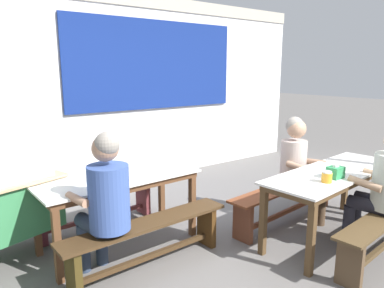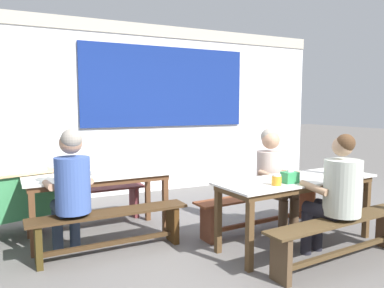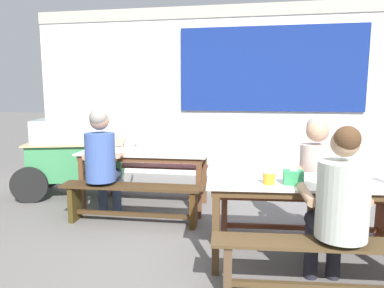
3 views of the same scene
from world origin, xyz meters
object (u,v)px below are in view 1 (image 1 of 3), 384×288
at_px(person_right_near_table, 299,162).
at_px(bench_far_back, 96,202).
at_px(condiment_jar, 327,177).
at_px(person_left_back_turned, 105,197).
at_px(tissue_box, 335,172).
at_px(bench_near_back, 286,197).
at_px(dining_table_near, 334,178).
at_px(bench_far_front, 148,236).
at_px(soup_bowl, 117,175).
at_px(dining_table_far, 118,183).

bearing_deg(person_right_near_table, bench_far_back, 147.63).
bearing_deg(bench_far_back, condiment_jar, -52.14).
height_order(bench_far_back, person_left_back_turned, person_left_back_turned).
bearing_deg(condiment_jar, tissue_box, 9.41).
relative_size(bench_far_back, bench_near_back, 0.81).
bearing_deg(person_left_back_turned, dining_table_near, -16.73).
relative_size(bench_far_back, person_right_near_table, 1.19).
relative_size(bench_far_front, person_right_near_table, 1.32).
bearing_deg(person_left_back_turned, bench_far_back, 72.92).
relative_size(bench_far_front, bench_near_back, 0.89).
height_order(dining_table_near, bench_near_back, dining_table_near).
xyz_separation_m(dining_table_near, bench_far_front, (-1.90, 0.64, -0.36)).
relative_size(bench_far_back, soup_bowl, 10.57).
xyz_separation_m(bench_far_front, soup_bowl, (-0.04, 0.52, 0.47)).
bearing_deg(soup_bowl, tissue_box, -37.39).
height_order(bench_far_back, person_right_near_table, person_right_near_table).
xyz_separation_m(bench_near_back, person_left_back_turned, (-2.22, 0.12, 0.45)).
relative_size(tissue_box, condiment_jar, 1.42).
bearing_deg(bench_far_front, person_right_near_table, -4.10).
bearing_deg(bench_near_back, bench_far_back, 147.46).
relative_size(dining_table_far, person_left_back_turned, 1.25).
bearing_deg(person_right_near_table, dining_table_near, -96.97).
height_order(bench_near_back, person_left_back_turned, person_left_back_turned).
bearing_deg(person_left_back_turned, condiment_jar, -25.04).
bearing_deg(condiment_jar, dining_table_far, 137.20).
height_order(dining_table_far, tissue_box, tissue_box).
bearing_deg(dining_table_far, person_left_back_turned, -124.18).
bearing_deg(person_left_back_turned, bench_near_back, -3.12).
bearing_deg(bench_far_front, bench_near_back, -2.41).
distance_m(bench_far_front, soup_bowl, 0.70).
bearing_deg(person_right_near_table, person_left_back_turned, 175.49).
height_order(dining_table_far, bench_near_back, dining_table_far).
bearing_deg(bench_far_back, person_right_near_table, -32.37).
distance_m(dining_table_near, condiment_jar, 0.48).
bearing_deg(bench_near_back, soup_bowl, 162.49).
bearing_deg(dining_table_near, person_right_near_table, 83.03).
bearing_deg(dining_table_near, soup_bowl, 149.16).
distance_m(dining_table_near, tissue_box, 0.31).
bearing_deg(person_left_back_turned, soup_bowl, 54.85).
xyz_separation_m(dining_table_far, bench_far_back, (-0.02, 0.56, -0.37)).
height_order(tissue_box, soup_bowl, tissue_box).
relative_size(dining_table_near, bench_near_back, 1.05).
height_order(dining_table_near, person_right_near_table, person_right_near_table).
xyz_separation_m(person_right_near_table, condiment_jar, (-0.49, -0.68, 0.08)).
distance_m(dining_table_near, soup_bowl, 2.26).
xyz_separation_m(dining_table_near, condiment_jar, (-0.43, -0.18, 0.13)).
bearing_deg(bench_near_back, person_right_near_table, -29.45).
distance_m(bench_far_back, condiment_jar, 2.52).
distance_m(dining_table_far, tissue_box, 2.17).
xyz_separation_m(bench_far_back, condiment_jar, (1.51, -1.95, 0.50)).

